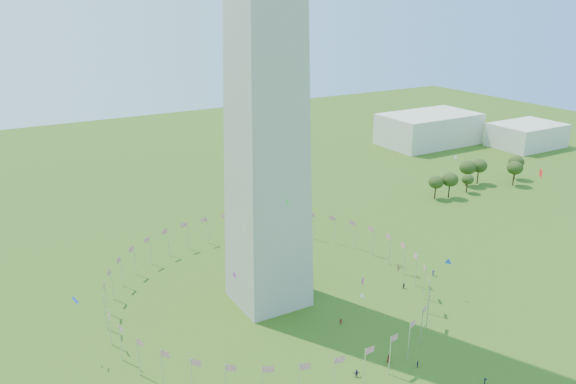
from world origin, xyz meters
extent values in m
cylinder|color=silver|center=(40.00, 50.00, 4.50)|extent=(0.24, 0.24, 9.00)
cylinder|color=silver|center=(39.39, 56.95, 4.50)|extent=(0.24, 0.24, 9.00)
cylinder|color=silver|center=(37.59, 63.68, 4.50)|extent=(0.24, 0.24, 9.00)
cylinder|color=silver|center=(34.64, 70.00, 4.50)|extent=(0.24, 0.24, 9.00)
cylinder|color=silver|center=(30.64, 75.71, 4.50)|extent=(0.24, 0.24, 9.00)
cylinder|color=silver|center=(25.71, 80.64, 4.50)|extent=(0.24, 0.24, 9.00)
cylinder|color=silver|center=(20.00, 84.64, 4.50)|extent=(0.24, 0.24, 9.00)
cylinder|color=silver|center=(13.68, 87.59, 4.50)|extent=(0.24, 0.24, 9.00)
cylinder|color=silver|center=(6.95, 89.39, 4.50)|extent=(0.24, 0.24, 9.00)
cylinder|color=silver|center=(0.00, 90.00, 4.50)|extent=(0.24, 0.24, 9.00)
cylinder|color=silver|center=(-6.95, 89.39, 4.50)|extent=(0.24, 0.24, 9.00)
cylinder|color=silver|center=(-13.68, 87.59, 4.50)|extent=(0.24, 0.24, 9.00)
cylinder|color=silver|center=(-20.00, 84.64, 4.50)|extent=(0.24, 0.24, 9.00)
cylinder|color=silver|center=(-25.71, 80.64, 4.50)|extent=(0.24, 0.24, 9.00)
cylinder|color=silver|center=(-30.64, 75.71, 4.50)|extent=(0.24, 0.24, 9.00)
cylinder|color=silver|center=(-34.64, 70.00, 4.50)|extent=(0.24, 0.24, 9.00)
cylinder|color=silver|center=(-37.59, 63.68, 4.50)|extent=(0.24, 0.24, 9.00)
cylinder|color=silver|center=(-39.39, 56.95, 4.50)|extent=(0.24, 0.24, 9.00)
cylinder|color=silver|center=(-40.00, 50.00, 4.50)|extent=(0.24, 0.24, 9.00)
cylinder|color=silver|center=(-39.39, 43.05, 4.50)|extent=(0.24, 0.24, 9.00)
cylinder|color=silver|center=(-37.59, 36.32, 4.50)|extent=(0.24, 0.24, 9.00)
cylinder|color=silver|center=(-34.64, 30.00, 4.50)|extent=(0.24, 0.24, 9.00)
cylinder|color=silver|center=(-30.64, 24.29, 4.50)|extent=(0.24, 0.24, 9.00)
cylinder|color=silver|center=(-25.71, 19.36, 4.50)|extent=(0.24, 0.24, 9.00)
cylinder|color=silver|center=(-13.68, 12.41, 4.50)|extent=(0.24, 0.24, 9.00)
cylinder|color=silver|center=(-6.95, 10.61, 4.50)|extent=(0.24, 0.24, 9.00)
cylinder|color=silver|center=(0.00, 10.00, 4.50)|extent=(0.24, 0.24, 9.00)
cylinder|color=silver|center=(6.95, 10.61, 4.50)|extent=(0.24, 0.24, 9.00)
cylinder|color=silver|center=(13.68, 12.41, 4.50)|extent=(0.24, 0.24, 9.00)
cylinder|color=silver|center=(20.00, 15.36, 4.50)|extent=(0.24, 0.24, 9.00)
cylinder|color=silver|center=(25.71, 19.36, 4.50)|extent=(0.24, 0.24, 9.00)
cylinder|color=silver|center=(30.64, 24.29, 4.50)|extent=(0.24, 0.24, 9.00)
cylinder|color=silver|center=(34.64, 30.00, 4.50)|extent=(0.24, 0.24, 9.00)
cylinder|color=silver|center=(37.59, 36.32, 4.50)|extent=(0.24, 0.24, 9.00)
cylinder|color=silver|center=(39.39, 43.05, 4.50)|extent=(0.24, 0.24, 9.00)
cube|color=beige|center=(150.00, 150.00, 8.00)|extent=(50.00, 30.00, 16.00)
cube|color=beige|center=(190.00, 120.00, 6.00)|extent=(35.00, 25.00, 12.00)
imported|color=#2B1746|center=(0.70, 13.32, 0.79)|extent=(1.60, 1.15, 1.58)
imported|color=#571413|center=(9.08, 30.69, 0.81)|extent=(1.20, 1.05, 1.62)
imported|color=#551318|center=(9.61, 13.78, 0.97)|extent=(0.99, 0.70, 1.94)
imported|color=#31194B|center=(13.76, 9.41, 0.76)|extent=(1.04, 0.98, 1.52)
imported|color=black|center=(33.91, 36.59, 0.84)|extent=(0.96, 0.84, 1.69)
imported|color=#1F2249|center=(45.87, 38.00, 0.87)|extent=(0.94, 1.26, 1.74)
imported|color=black|center=(21.34, -1.86, 0.86)|extent=(1.23, 1.22, 1.71)
plane|color=blue|center=(40.56, 28.23, 9.83)|extent=(1.14, 2.00, 2.27)
plane|color=red|center=(36.91, 3.70, 40.82)|extent=(1.34, 1.68, 2.13)
plane|color=yellow|center=(-19.79, 22.21, 34.19)|extent=(0.53, 1.81, 1.75)
plane|color=green|center=(-50.32, 56.00, 25.40)|extent=(0.12, 1.44, 1.44)
plane|color=#CC2699|center=(-14.93, 37.69, 16.43)|extent=(1.38, 0.48, 1.32)
plane|color=green|center=(-3.51, 34.29, 32.33)|extent=(2.07, 0.68, 1.98)
plane|color=green|center=(33.53, 54.72, 27.80)|extent=(0.26, 1.26, 1.28)
plane|color=white|center=(16.45, 32.23, 5.00)|extent=(0.69, 1.26, 1.44)
plane|color=#CC2699|center=(14.95, 30.54, 10.23)|extent=(1.61, 0.61, 1.68)
plane|color=blue|center=(-46.49, 48.45, 14.04)|extent=(1.79, 1.93, 1.67)
plane|color=white|center=(44.60, 33.08, 35.81)|extent=(0.94, 0.35, 0.97)
plane|color=green|center=(22.71, 27.06, 13.28)|extent=(1.96, 1.45, 1.80)
ellipsoid|color=#344918|center=(91.57, 84.53, 4.53)|extent=(5.80, 5.80, 9.06)
ellipsoid|color=#344918|center=(97.05, 82.75, 4.97)|extent=(6.36, 6.36, 9.93)
ellipsoid|color=#344918|center=(107.64, 83.47, 3.73)|extent=(4.78, 4.78, 7.46)
ellipsoid|color=#344918|center=(114.14, 89.81, 5.25)|extent=(6.72, 6.72, 10.50)
ellipsoid|color=#344918|center=(120.30, 89.41, 5.18)|extent=(6.63, 6.63, 10.37)
ellipsoid|color=#344918|center=(131.21, 80.35, 5.03)|extent=(6.43, 6.43, 10.05)
ellipsoid|color=#344918|center=(138.73, 85.72, 5.09)|extent=(6.52, 6.52, 10.18)
camera|label=1|loc=(-59.98, -62.77, 73.92)|focal=35.00mm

